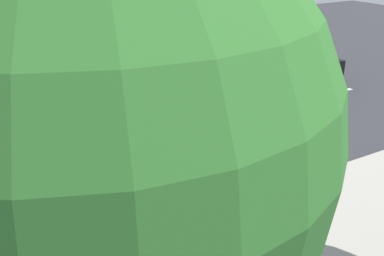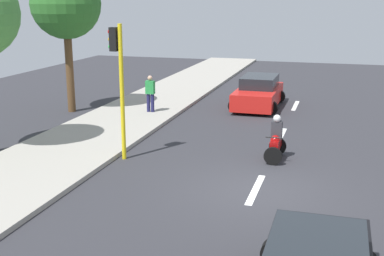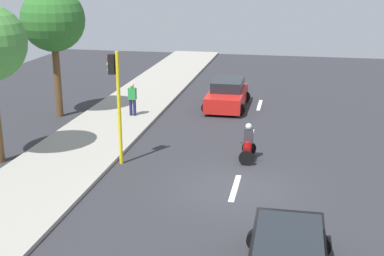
{
  "view_description": "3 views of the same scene",
  "coord_description": "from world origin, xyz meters",
  "px_view_note": "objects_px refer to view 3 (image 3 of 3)",
  "views": [
    {
      "loc": [
        12.94,
        -8.59,
        6.25
      ],
      "look_at": [
        2.19,
        -2.18,
        0.97
      ],
      "focal_mm": 43.23,
      "sensor_mm": 36.0,
      "label": 1
    },
    {
      "loc": [
        -2.11,
        13.52,
        5.31
      ],
      "look_at": [
        2.51,
        -2.09,
        1.11
      ],
      "focal_mm": 47.56,
      "sensor_mm": 36.0,
      "label": 2
    },
    {
      "loc": [
        -1.84,
        17.26,
        7.51
      ],
      "look_at": [
        1.94,
        -1.92,
        1.55
      ],
      "focal_mm": 49.32,
      "sensor_mm": 36.0,
      "label": 3
    }
  ],
  "objects_px": {
    "car_red": "(227,95)",
    "street_tree_north": "(53,20)",
    "motorcycle": "(248,145)",
    "pedestrian_near_signal": "(132,98)",
    "traffic_light_corner": "(116,92)"
  },
  "relations": [
    {
      "from": "car_red",
      "to": "pedestrian_near_signal",
      "type": "bearing_deg",
      "value": 35.24
    },
    {
      "from": "motorcycle",
      "to": "street_tree_north",
      "type": "relative_size",
      "value": 0.23
    },
    {
      "from": "car_red",
      "to": "motorcycle",
      "type": "bearing_deg",
      "value": 103.22
    },
    {
      "from": "motorcycle",
      "to": "pedestrian_near_signal",
      "type": "distance_m",
      "value": 8.2
    },
    {
      "from": "motorcycle",
      "to": "street_tree_north",
      "type": "xyz_separation_m",
      "value": [
        10.32,
        -4.69,
        4.33
      ]
    },
    {
      "from": "motorcycle",
      "to": "pedestrian_near_signal",
      "type": "height_order",
      "value": "pedestrian_near_signal"
    },
    {
      "from": "traffic_light_corner",
      "to": "street_tree_north",
      "type": "distance_m",
      "value": 8.33
    },
    {
      "from": "pedestrian_near_signal",
      "to": "traffic_light_corner",
      "type": "height_order",
      "value": "traffic_light_corner"
    },
    {
      "from": "motorcycle",
      "to": "street_tree_north",
      "type": "bearing_deg",
      "value": -24.42
    },
    {
      "from": "pedestrian_near_signal",
      "to": "street_tree_north",
      "type": "height_order",
      "value": "street_tree_north"
    },
    {
      "from": "pedestrian_near_signal",
      "to": "motorcycle",
      "type": "bearing_deg",
      "value": 141.82
    },
    {
      "from": "pedestrian_near_signal",
      "to": "street_tree_north",
      "type": "distance_m",
      "value": 5.53
    },
    {
      "from": "car_red",
      "to": "street_tree_north",
      "type": "distance_m",
      "value": 10.05
    },
    {
      "from": "car_red",
      "to": "motorcycle",
      "type": "relative_size",
      "value": 2.89
    },
    {
      "from": "pedestrian_near_signal",
      "to": "traffic_light_corner",
      "type": "relative_size",
      "value": 0.38
    }
  ]
}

